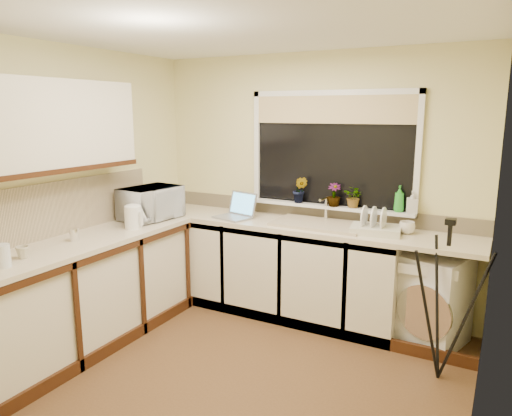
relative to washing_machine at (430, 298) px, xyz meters
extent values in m
plane|color=brown|center=(-1.18, -1.24, -0.38)|extent=(3.20, 3.20, 0.00)
plane|color=white|center=(-1.18, -1.24, 2.07)|extent=(3.20, 3.20, 0.00)
plane|color=beige|center=(-1.18, 0.26, 0.84)|extent=(3.20, 0.00, 3.20)
plane|color=beige|center=(-1.18, -2.74, 0.84)|extent=(3.20, 0.00, 3.20)
plane|color=beige|center=(-2.78, -1.24, 0.84)|extent=(0.00, 3.00, 3.00)
plane|color=beige|center=(0.42, -1.24, 0.84)|extent=(0.00, 3.00, 3.00)
cube|color=silver|center=(-1.51, -0.04, 0.05)|extent=(2.55, 0.60, 0.86)
cube|color=silver|center=(-2.48, -1.54, 0.05)|extent=(0.54, 2.40, 0.86)
cube|color=beige|center=(-1.18, -0.04, 0.50)|extent=(3.20, 0.60, 0.04)
cube|color=beige|center=(-2.48, -1.54, 0.50)|extent=(0.60, 2.40, 0.04)
cube|color=silver|center=(-2.62, -1.69, 1.42)|extent=(0.28, 1.90, 0.70)
cube|color=beige|center=(-2.77, -1.54, 0.74)|extent=(0.02, 2.40, 0.45)
cube|color=beige|center=(-1.18, 0.25, 0.59)|extent=(3.20, 0.02, 0.14)
cube|color=black|center=(-0.98, 0.24, 1.17)|extent=(1.50, 0.02, 1.00)
cube|color=tan|center=(-0.98, 0.22, 1.54)|extent=(1.50, 0.02, 0.25)
cube|color=white|center=(-0.98, 0.19, 0.65)|extent=(1.60, 0.14, 0.03)
cube|color=tan|center=(-0.98, -0.04, 0.53)|extent=(0.82, 0.46, 0.03)
cylinder|color=silver|center=(-0.98, 0.14, 0.64)|extent=(0.03, 0.03, 0.24)
cube|color=silver|center=(0.00, 0.00, 0.00)|extent=(0.67, 0.66, 0.76)
cube|color=#929198|center=(-1.82, -0.17, 0.53)|extent=(0.38, 0.31, 0.02)
cube|color=#59B6F1|center=(-1.78, -0.02, 0.65)|extent=(0.34, 0.15, 0.22)
cylinder|color=white|center=(-2.38, -0.91, 0.62)|extent=(0.15, 0.15, 0.19)
cube|color=beige|center=(-0.46, -0.08, 0.55)|extent=(0.45, 0.37, 0.06)
cylinder|color=white|center=(-2.41, -2.13, 0.60)|extent=(0.11, 0.11, 0.15)
cylinder|color=white|center=(-2.51, -1.45, 0.57)|extent=(0.07, 0.07, 0.10)
imported|color=white|center=(-2.49, -0.54, 0.67)|extent=(0.43, 0.59, 0.31)
imported|color=#999999|center=(-1.25, 0.15, 0.79)|extent=(0.15, 0.12, 0.25)
imported|color=#999999|center=(-0.91, 0.15, 0.78)|extent=(0.16, 0.16, 0.21)
imported|color=#999999|center=(-0.73, 0.18, 0.77)|extent=(0.21, 0.20, 0.20)
imported|color=green|center=(-0.33, 0.19, 0.78)|extent=(0.09, 0.10, 0.23)
imported|color=#999999|center=(-0.22, 0.17, 0.77)|extent=(0.11, 0.11, 0.19)
imported|color=silver|center=(-0.23, 0.03, 0.57)|extent=(0.17, 0.17, 0.10)
imported|color=beige|center=(-2.46, -1.94, 0.56)|extent=(0.11, 0.11, 0.09)
camera|label=1|loc=(0.48, -3.98, 1.53)|focal=33.38mm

